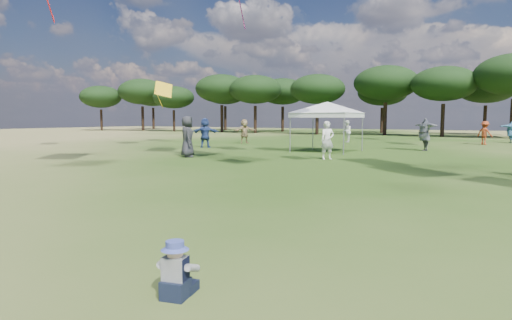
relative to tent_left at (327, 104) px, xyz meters
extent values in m
cylinder|color=black|center=(-43.34, 21.76, -1.03)|extent=(0.35, 0.35, 3.09)
ellipsoid|color=black|center=(-43.34, 21.76, 2.38)|extent=(6.01, 6.01, 3.24)
cylinder|color=black|center=(-37.06, 23.84, -0.82)|extent=(0.40, 0.40, 3.51)
ellipsoid|color=black|center=(-37.06, 23.84, 3.05)|extent=(6.82, 6.82, 3.68)
cylinder|color=black|center=(-31.20, 23.84, -1.11)|extent=(0.33, 0.33, 2.92)
ellipsoid|color=black|center=(-31.20, 23.84, 2.10)|extent=(5.67, 5.67, 3.06)
cylinder|color=black|center=(-23.30, 24.03, -0.83)|extent=(0.40, 0.40, 3.49)
ellipsoid|color=black|center=(-23.30, 24.03, 3.02)|extent=(6.79, 6.79, 3.66)
cylinder|color=black|center=(-18.16, 23.76, -0.91)|extent=(0.38, 0.38, 3.32)
ellipsoid|color=black|center=(-18.16, 23.76, 2.73)|extent=(6.44, 6.44, 3.47)
cylinder|color=black|center=(-9.75, 23.04, -1.00)|extent=(0.36, 0.36, 3.14)
ellipsoid|color=black|center=(-9.75, 23.04, 2.46)|extent=(6.11, 6.11, 3.29)
cylinder|color=black|center=(-2.63, 24.55, -0.84)|extent=(0.40, 0.40, 3.46)
ellipsoid|color=black|center=(-2.63, 24.55, 2.97)|extent=(6.73, 6.73, 3.63)
cylinder|color=black|center=(3.18, 23.37, -0.97)|extent=(0.37, 0.37, 3.21)
ellipsoid|color=black|center=(3.18, 23.37, 2.56)|extent=(6.24, 6.24, 3.36)
cylinder|color=black|center=(9.01, 22.92, -0.79)|extent=(0.41, 0.41, 3.56)
cylinder|color=black|center=(-43.17, 32.54, -0.79)|extent=(0.41, 0.41, 3.56)
ellipsoid|color=black|center=(-43.17, 32.54, 3.13)|extent=(6.92, 6.92, 3.73)
cylinder|color=black|center=(-28.33, 32.30, -0.76)|extent=(0.41, 0.41, 3.62)
ellipsoid|color=black|center=(-28.33, 32.30, 3.22)|extent=(7.03, 7.03, 3.79)
cylinder|color=black|center=(-17.64, 30.31, -0.89)|extent=(0.39, 0.39, 3.37)
ellipsoid|color=black|center=(-17.64, 30.31, 2.82)|extent=(6.54, 6.54, 3.53)
cylinder|color=black|center=(-4.76, 32.06, -1.02)|extent=(0.36, 0.36, 3.11)
ellipsoid|color=black|center=(-4.76, 32.06, 2.41)|extent=(6.05, 6.05, 3.26)
cylinder|color=black|center=(6.58, 31.27, -0.97)|extent=(0.37, 0.37, 3.20)
ellipsoid|color=black|center=(6.58, 31.27, 2.55)|extent=(6.21, 6.21, 3.35)
cylinder|color=gray|center=(-1.53, -1.44, -1.56)|extent=(0.06, 0.06, 2.02)
cylinder|color=gray|center=(1.44, -1.53, -1.56)|extent=(0.06, 0.06, 2.02)
cylinder|color=gray|center=(-1.44, 1.53, -1.56)|extent=(0.06, 0.06, 2.02)
cylinder|color=gray|center=(1.53, 1.44, -1.56)|extent=(0.06, 0.06, 2.02)
cube|color=silver|center=(0.00, 0.00, -0.60)|extent=(3.22, 3.22, 0.25)
pyramid|color=silver|center=(0.00, 0.00, 0.12)|extent=(6.37, 6.37, 0.60)
cube|color=black|center=(5.40, -18.81, -2.48)|extent=(0.30, 0.30, 0.19)
cube|color=black|center=(5.28, -18.65, -2.52)|extent=(0.14, 0.24, 0.10)
cube|color=black|center=(5.44, -18.61, -2.52)|extent=(0.14, 0.24, 0.10)
cube|color=white|center=(5.40, -18.81, -2.27)|extent=(0.27, 0.22, 0.25)
cylinder|color=white|center=(5.24, -18.78, -2.27)|extent=(0.13, 0.25, 0.15)
cylinder|color=white|center=(5.54, -18.71, -2.27)|extent=(0.13, 0.25, 0.15)
sphere|color=#E0B293|center=(5.40, -18.81, -2.10)|extent=(0.17, 0.17, 0.17)
cone|color=#5762CC|center=(5.40, -18.81, -2.06)|extent=(0.28, 0.28, 0.03)
cylinder|color=#5762CC|center=(5.40, -18.81, -2.02)|extent=(0.19, 0.19, 0.07)
imported|color=navy|center=(8.84, 14.38, -1.77)|extent=(1.90, 1.61, 1.60)
imported|color=#55575B|center=(4.50, 3.29, -1.66)|extent=(1.86, 2.14, 1.82)
imported|color=#AB3D1C|center=(7.22, 11.23, -1.76)|extent=(1.21, 1.05, 1.63)
imported|color=#2B2B2F|center=(-4.49, -6.34, -1.61)|extent=(1.08, 1.11, 1.92)
imported|color=silver|center=(1.56, -4.13, -1.73)|extent=(0.72, 0.72, 1.69)
imported|color=navy|center=(-7.73, -0.60, -1.66)|extent=(1.73, 1.33, 1.83)
imported|color=#997E53|center=(-7.95, 4.45, -1.70)|extent=(1.45, 1.56, 1.75)
imported|color=white|center=(-1.91, 9.33, -1.75)|extent=(0.80, 0.93, 1.65)
plane|color=gold|center=(-14.12, 2.82, 1.43)|extent=(1.82, 2.18, 1.44)
camera|label=1|loc=(8.18, -22.03, -0.75)|focal=30.00mm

